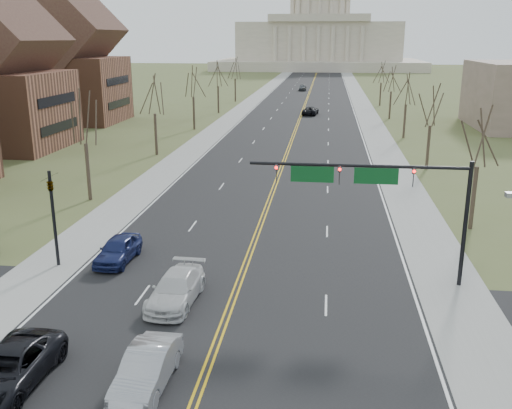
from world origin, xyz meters
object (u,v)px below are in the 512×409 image
(car_sb_outer_second, at_px, (118,249))
(car_far_sb, at_px, (302,87))
(signal_left, at_px, (53,208))
(signal_mast, at_px, (375,185))
(car_sb_inner_second, at_px, (176,289))
(car_far_nb, at_px, (310,111))
(car_sb_outer_lead, at_px, (9,368))
(car_sb_inner_lead, at_px, (147,369))

(car_sb_outer_second, bearing_deg, car_far_sb, 88.85)
(signal_left, bearing_deg, signal_mast, -0.00)
(car_sb_inner_second, relative_size, car_far_sb, 1.11)
(signal_left, bearing_deg, car_far_nb, 79.91)
(car_sb_outer_lead, bearing_deg, car_far_sb, 88.81)
(signal_mast, xyz_separation_m, car_sb_outer_lead, (-15.08, -12.35, -4.95))
(car_sb_outer_lead, xyz_separation_m, car_sb_inner_second, (4.72, 8.20, -0.01))
(signal_mast, xyz_separation_m, car_far_nb, (-5.77, 74.00, -5.00))
(car_sb_outer_lead, relative_size, car_sb_outer_second, 1.22)
(car_sb_inner_second, height_order, car_far_sb, car_far_sb)
(car_sb_outer_lead, xyz_separation_m, car_sb_outer_second, (-0.38, 13.41, 0.00))
(signal_mast, bearing_deg, car_sb_inner_second, -158.16)
(car_far_nb, bearing_deg, signal_left, 86.25)
(car_sb_outer_lead, relative_size, car_far_sb, 1.18)
(car_sb_inner_lead, distance_m, car_sb_inner_second, 7.59)
(car_far_nb, distance_m, car_far_sb, 49.66)
(signal_left, relative_size, car_sb_outer_second, 1.28)
(signal_mast, height_order, car_sb_outer_lead, signal_mast)
(car_sb_inner_second, xyz_separation_m, car_far_nb, (4.58, 78.15, -0.03))
(signal_left, distance_m, car_sb_outer_lead, 13.27)
(signal_left, height_order, car_sb_inner_lead, signal_left)
(car_far_nb, bearing_deg, car_sb_inner_lead, 93.82)
(car_sb_inner_lead, height_order, car_sb_outer_lead, car_sb_inner_lead)
(car_sb_inner_lead, distance_m, car_sb_outer_second, 14.05)
(car_sb_outer_lead, distance_m, car_sb_inner_second, 9.46)
(car_sb_inner_lead, xyz_separation_m, car_sb_outer_second, (-5.89, 12.76, -0.00))
(signal_left, bearing_deg, car_sb_inner_second, -25.80)
(car_sb_inner_second, distance_m, car_far_sb, 127.68)
(car_sb_outer_second, height_order, car_far_sb, car_far_sb)
(car_sb_outer_lead, xyz_separation_m, car_far_sb, (5.58, 135.87, 0.03))
(car_sb_inner_second, height_order, car_sb_outer_second, car_sb_outer_second)
(signal_mast, bearing_deg, car_sb_outer_lead, -140.68)
(car_sb_inner_second, distance_m, car_far_nb, 78.29)
(car_sb_inner_lead, relative_size, car_sb_outer_second, 1.03)
(signal_mast, relative_size, car_sb_inner_lead, 2.50)
(signal_left, height_order, car_sb_inner_second, signal_left)
(car_sb_outer_lead, distance_m, car_sb_outer_second, 13.41)
(car_sb_inner_lead, relative_size, car_sb_outer_lead, 0.85)
(signal_mast, distance_m, car_far_nb, 74.40)
(car_sb_inner_second, height_order, car_far_nb, car_sb_inner_second)
(signal_mast, bearing_deg, car_far_sb, 94.40)
(signal_left, relative_size, car_sb_inner_lead, 1.24)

